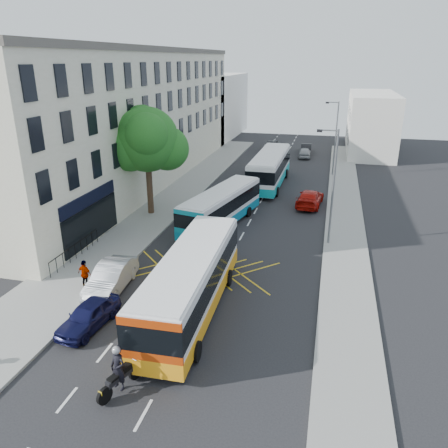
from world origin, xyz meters
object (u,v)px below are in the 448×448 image
Objects in this scene: distant_car_grey at (271,146)px; street_tree at (146,140)px; bus_mid at (221,207)px; bus_near at (191,282)px; lamp_near at (332,182)px; distant_car_silver at (305,153)px; bus_far at (270,168)px; parked_car_silver at (111,277)px; distant_car_dark at (306,148)px; parked_car_blue at (89,315)px; pedestrian_far at (85,274)px; red_hatchback at (310,198)px; lamp_far at (335,135)px; motorbike at (119,370)px.

street_tree is at bearing -103.14° from distant_car_grey.
distant_car_grey is (-0.40, 30.64, -0.81)m from bus_mid.
street_tree is at bearing 118.71° from bus_near.
lamp_near is 2.03× the size of distant_car_silver.
bus_near reaches higher than bus_mid.
distant_car_grey is (-2.39, 18.02, -1.07)m from bus_far.
parked_car_silver is 42.85m from distant_car_dark.
distant_car_silver is at bearing 86.89° from parked_car_blue.
pedestrian_far reaches higher than parked_car_blue.
lamp_near is 1.61× the size of red_hatchback.
bus_mid is at bearing 78.59° from distant_car_dark.
bus_mid is 2.71× the size of parked_car_blue.
street_tree reaches higher than distant_car_dark.
bus_mid reaches higher than red_hatchback.
bus_mid is at bearing 78.33° from distant_car_silver.
distant_car_silver is (8.13, 38.80, -0.10)m from parked_car_silver.
parked_car_blue is (-4.45, -2.62, -1.06)m from bus_near.
lamp_far is 0.77× the size of bus_mid.
parked_car_blue is 0.77× the size of distant_car_grey.
distant_car_dark is (3.90, 49.47, -0.34)m from motorbike.
motorbike is 49.63m from distant_car_grey.
distant_car_dark reaches higher than parked_car_blue.
lamp_near is 16.12m from bus_far.
parked_car_blue is 23.81m from red_hatchback.
red_hatchback is at bearing 101.47° from lamp_near.
bus_near is 1.12× the size of bus_mid.
distant_car_grey reaches higher than parked_car_blue.
pedestrian_far is (-13.20, -30.03, -3.62)m from lamp_far.
bus_mid is at bearing 166.73° from lamp_near.
bus_near is 2.49× the size of parked_car_silver.
distant_car_grey is (6.03, 29.62, -5.59)m from street_tree.
bus_near is 5.34m from parked_car_silver.
parked_car_blue is 0.96× the size of distant_car_dark.
street_tree is 14.11m from pedestrian_far.
motorbike reaches higher than parked_car_blue.
distant_car_grey is (3.12, 42.22, -0.07)m from parked_car_silver.
motorbike is 49.63m from distant_car_dark.
distant_car_grey is at bearing 90.87° from bus_near.
lamp_near and lamp_far have the same top height.
bus_mid is 0.87× the size of bus_far.
bus_near is 0.97× the size of bus_far.
distant_car_silver is at bearing 104.64° from motorbike.
pedestrian_far is at bearing 172.26° from bus_near.
street_tree is at bearing 65.08° from distant_car_silver.
bus_mid is (-8.27, -18.05, -3.11)m from lamp_far.
distant_car_silver reaches higher than parked_car_blue.
bus_mid is at bearing 86.32° from parked_car_blue.
red_hatchback is 2.94× the size of pedestrian_far.
red_hatchback reaches higher than distant_car_dark.
lamp_near is 3.47× the size of motorbike.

